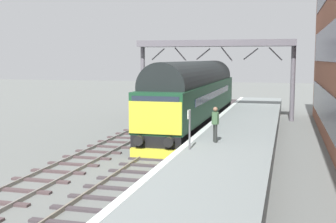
{
  "coord_description": "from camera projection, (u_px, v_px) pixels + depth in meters",
  "views": [
    {
      "loc": [
        6.1,
        -23.47,
        4.86
      ],
      "look_at": [
        0.2,
        -1.16,
        2.15
      ],
      "focal_mm": 48.31,
      "sensor_mm": 36.0,
      "label": 1
    }
  ],
  "objects": [
    {
      "name": "track_main",
      "position": [
        170.0,
        147.0,
        24.64
      ],
      "size": [
        2.5,
        60.0,
        0.15
      ],
      "color": "gray",
      "rests_on": "ground"
    },
    {
      "name": "ground_plane",
      "position": [
        170.0,
        148.0,
        24.65
      ],
      "size": [
        140.0,
        140.0,
        0.0
      ],
      "primitive_type": "plane",
      "color": "slate",
      "rests_on": "ground"
    },
    {
      "name": "overhead_footbridge",
      "position": [
        215.0,
        48.0,
        36.13
      ],
      "size": [
        12.57,
        2.0,
        6.31
      ],
      "color": "slate",
      "rests_on": "ground"
    },
    {
      "name": "waiting_passenger",
      "position": [
        215.0,
        121.0,
        20.81
      ],
      "size": [
        0.46,
        0.47,
        1.64
      ],
      "rotation": [
        0.0,
        0.0,
        2.03
      ],
      "color": "#2C302E",
      "rests_on": "station_platform"
    },
    {
      "name": "diesel_locomotive",
      "position": [
        195.0,
        93.0,
        30.97
      ],
      "size": [
        2.74,
        19.86,
        4.68
      ],
      "color": "black",
      "rests_on": "ground"
    },
    {
      "name": "station_platform",
      "position": [
        236.0,
        142.0,
        23.68
      ],
      "size": [
        4.0,
        44.0,
        1.01
      ],
      "color": "gray",
      "rests_on": "ground"
    },
    {
      "name": "track_adjacent_west",
      "position": [
        114.0,
        144.0,
        25.47
      ],
      "size": [
        2.5,
        60.0,
        0.15
      ],
      "color": "gray",
      "rests_on": "ground"
    },
    {
      "name": "platform_number_sign",
      "position": [
        189.0,
        123.0,
        19.15
      ],
      "size": [
        0.1,
        0.44,
        1.68
      ],
      "color": "slate",
      "rests_on": "station_platform"
    }
  ]
}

